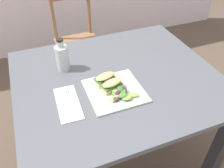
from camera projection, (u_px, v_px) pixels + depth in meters
The scene contains 10 objects.
ground_plane at pixel (99, 152), 1.79m from camera, with size 9.42×9.42×0.00m, color brown.
dining_table at pixel (117, 93), 1.40m from camera, with size 1.14×0.98×0.74m.
chair_wooden_far at pixel (78, 42), 2.20m from camera, with size 0.41×0.41×0.87m.
plate_lunch at pixel (115, 91), 1.22m from camera, with size 0.29×0.29×0.01m, color beige.
sandwich_half_front at pixel (112, 85), 1.20m from camera, with size 0.12×0.09×0.06m.
sandwich_half_back at pixel (105, 79), 1.24m from camera, with size 0.12×0.09×0.06m.
salad_mixed_greens at pixel (121, 93), 1.17m from camera, with size 0.16×0.13×0.04m.
napkin_folded at pixel (68, 103), 1.15m from camera, with size 0.11×0.25×0.00m, color silver.
fork_on_napkin at pixel (68, 100), 1.16m from camera, with size 0.04×0.19×0.00m.
bottle_cold_brew at pixel (63, 59), 1.33m from camera, with size 0.07×0.07×0.20m.
Camera 1 is at (-0.29, -1.01, 1.55)m, focal length 37.39 mm.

